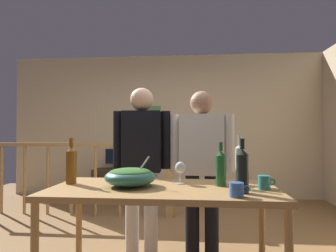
{
  "coord_description": "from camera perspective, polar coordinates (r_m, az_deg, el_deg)",
  "views": [
    {
      "loc": [
        0.58,
        -2.96,
        1.19
      ],
      "look_at": [
        0.36,
        -0.47,
        1.24
      ],
      "focal_mm": 32.18,
      "sensor_mm": 36.0,
      "label": 1
    }
  ],
  "objects": [
    {
      "name": "back_wall",
      "position": [
        5.64,
        -0.7,
        0.0
      ],
      "size": [
        5.78,
        0.1,
        2.62
      ],
      "primitive_type": "cube",
      "color": "beige",
      "rests_on": "ground_plane"
    },
    {
      "name": "framed_picture",
      "position": [
        5.62,
        -3.72,
        1.93
      ],
      "size": [
        0.45,
        0.03,
        0.36
      ],
      "primitive_type": "cube",
      "color": "#519455"
    },
    {
      "name": "stair_railing",
      "position": [
        4.48,
        -12.98,
        -8.15
      ],
      "size": [
        2.95,
        0.1,
        1.09
      ],
      "color": "#B2844C",
      "rests_on": "ground_plane"
    },
    {
      "name": "tv_console",
      "position": [
        5.5,
        -9.18,
        -10.86
      ],
      "size": [
        0.9,
        0.4,
        0.54
      ],
      "primitive_type": "cube",
      "color": "#38281E",
      "rests_on": "ground_plane"
    },
    {
      "name": "flat_screen_tv",
      "position": [
        5.41,
        -9.24,
        -5.82
      ],
      "size": [
        0.48,
        0.12,
        0.36
      ],
      "color": "black",
      "rests_on": "tv_console"
    },
    {
      "name": "serving_table",
      "position": [
        2.18,
        -0.9,
        -13.38
      ],
      "size": [
        1.59,
        0.78,
        0.8
      ],
      "color": "#B2844C",
      "rests_on": "ground_plane"
    },
    {
      "name": "salad_bowl",
      "position": [
        2.2,
        -7.17,
        -9.38
      ],
      "size": [
        0.36,
        0.36,
        0.22
      ],
      "color": "#337060",
      "rests_on": "serving_table"
    },
    {
      "name": "wine_glass",
      "position": [
        2.28,
        2.36,
        -8.06
      ],
      "size": [
        0.08,
        0.08,
        0.17
      ],
      "color": "silver",
      "rests_on": "serving_table"
    },
    {
      "name": "wine_bottle_amber",
      "position": [
        2.4,
        -17.86,
        -6.94
      ],
      "size": [
        0.08,
        0.08,
        0.34
      ],
      "color": "brown",
      "rests_on": "serving_table"
    },
    {
      "name": "wine_bottle_green",
      "position": [
        2.22,
        10.0,
        -7.78
      ],
      "size": [
        0.07,
        0.07,
        0.32
      ],
      "color": "#1E5628",
      "rests_on": "serving_table"
    },
    {
      "name": "wine_bottle_dark",
      "position": [
        2.0,
        13.92,
        -8.12
      ],
      "size": [
        0.08,
        0.08,
        0.35
      ],
      "color": "black",
      "rests_on": "serving_table"
    },
    {
      "name": "wine_bottle_clear",
      "position": [
        2.32,
        13.41,
        -6.92
      ],
      "size": [
        0.07,
        0.07,
        0.37
      ],
      "color": "silver",
      "rests_on": "serving_table"
    },
    {
      "name": "mug_teal",
      "position": [
        2.17,
        17.81,
        -10.14
      ],
      "size": [
        0.12,
        0.08,
        0.09
      ],
      "color": "teal",
      "rests_on": "serving_table"
    },
    {
      "name": "mug_blue",
      "position": [
        1.89,
        12.89,
        -11.67
      ],
      "size": [
        0.12,
        0.09,
        0.09
      ],
      "color": "#3866B2",
      "rests_on": "serving_table"
    },
    {
      "name": "person_standing_left",
      "position": [
        2.91,
        -5.0,
        -5.97
      ],
      "size": [
        0.55,
        0.24,
        1.62
      ],
      "rotation": [
        0.0,
        0.0,
        3.2
      ],
      "color": "beige",
      "rests_on": "ground_plane"
    },
    {
      "name": "person_standing_right",
      "position": [
        2.86,
        6.43,
        -6.35
      ],
      "size": [
        0.6,
        0.24,
        1.58
      ],
      "rotation": [
        0.0,
        0.0,
        3.09
      ],
      "color": "black",
      "rests_on": "ground_plane"
    }
  ]
}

